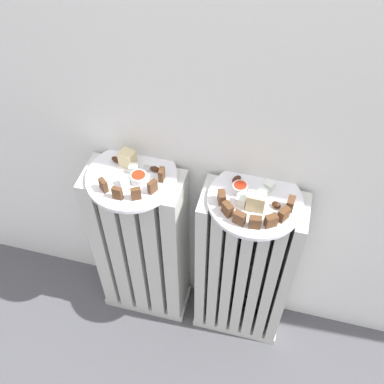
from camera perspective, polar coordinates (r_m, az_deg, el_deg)
The scene contains 31 objects.
ground_plane at distance 1.66m, azimuth -2.60°, elevation -22.31°, with size 6.00×6.00×0.00m, color #4C4C51.
radiator_left at distance 1.51m, azimuth -6.16°, elevation -6.89°, with size 0.29×0.14×0.66m.
radiator_right at distance 1.47m, azimuth 6.39°, elevation -9.56°, with size 0.29×0.14×0.66m.
plate_left at distance 1.25m, azimuth -7.42°, elevation 1.86°, with size 0.25×0.25×0.01m, color white.
plate_right at distance 1.19m, azimuth 7.76°, elevation -1.06°, with size 0.25×0.25×0.01m, color white.
dark_cake_slice_left_0 at distance 1.21m, azimuth -10.81°, elevation 0.84°, with size 0.03×0.01×0.04m, color #56351E.
dark_cake_slice_left_1 at distance 1.18m, azimuth -9.15°, elevation -0.14°, with size 0.03×0.01×0.04m, color #56351E.
dark_cake_slice_left_2 at distance 1.17m, azimuth -6.90°, elevation -0.22°, with size 0.03×0.01×0.04m, color #56351E.
dark_cake_slice_left_3 at distance 1.18m, azimuth -4.86°, elevation 0.65°, with size 0.03×0.01×0.04m, color #56351E.
dark_cake_slice_left_4 at distance 1.21m, azimuth -3.76°, elevation 2.14°, with size 0.03×0.01×0.04m, color #56351E.
marble_cake_slice_left_0 at distance 1.26m, azimuth -7.94°, elevation 4.11°, with size 0.04×0.03×0.04m, color beige.
turkish_delight_left_0 at distance 1.21m, azimuth -8.32°, elevation 1.26°, with size 0.02×0.02×0.02m, color white.
turkish_delight_left_1 at distance 1.24m, azimuth -7.16°, elevation 2.88°, with size 0.02×0.02×0.02m, color white.
medjool_date_left_0 at distance 1.28m, azimuth -9.28°, elevation 3.95°, with size 0.03×0.02×0.02m, color #3D1E0F.
medjool_date_left_1 at distance 1.24m, azimuth -4.59°, elevation 2.82°, with size 0.03×0.02×0.02m, color #3D1E0F.
jam_bowl_left at distance 1.22m, azimuth -6.56°, elevation 1.78°, with size 0.04×0.04×0.02m.
dark_cake_slice_right_0 at distance 1.16m, azimuth 3.66°, elevation -0.69°, with size 0.03×0.02×0.03m, color #56351E.
dark_cake_slice_right_1 at distance 1.14m, azimuth 4.38°, elevation -2.10°, with size 0.03×0.02×0.03m, color #56351E.
dark_cake_slice_right_2 at distance 1.12m, azimuth 5.84°, elevation -3.19°, with size 0.03×0.02×0.03m, color #56351E.
dark_cake_slice_right_3 at distance 1.12m, azimuth 7.75°, elevation -3.71°, with size 0.03×0.02×0.03m, color #56351E.
dark_cake_slice_right_4 at distance 1.13m, azimuth 9.67°, elevation -3.52°, with size 0.03×0.02×0.03m, color #56351E.
dark_cake_slice_right_5 at distance 1.15m, azimuth 11.19°, elevation -2.70°, with size 0.03×0.02×0.03m, color #56351E.
dark_cake_slice_right_6 at distance 1.17m, azimuth 11.99°, elevation -1.43°, with size 0.03×0.02×0.03m, color #56351E.
marble_cake_slice_right_0 at distance 1.15m, azimuth 7.85°, elevation -1.18°, with size 0.05×0.03×0.05m, color beige.
turkish_delight_right_0 at distance 1.19m, azimuth 8.65°, elevation -0.07°, with size 0.02×0.02×0.02m, color white.
turkish_delight_right_1 at distance 1.21m, azimuth 9.46°, elevation 0.80°, with size 0.02×0.02×0.02m, color white.
turkish_delight_right_2 at distance 1.17m, azimuth 6.07°, elevation -1.00°, with size 0.02×0.02×0.02m, color white.
medjool_date_right_0 at distance 1.22m, azimuth 5.49°, elevation 1.57°, with size 0.03×0.02×0.02m, color #3D1E0F.
medjool_date_right_1 at distance 1.17m, azimuth 10.29°, elevation -1.57°, with size 0.02×0.02×0.02m, color #3D1E0F.
jam_bowl_right at distance 1.19m, azimuth 5.90°, elevation 0.48°, with size 0.04×0.04×0.03m.
fork at distance 1.24m, azimuth -6.09°, elevation 1.98°, with size 0.02×0.10×0.00m.
Camera 1 is at (0.20, -0.49, 1.57)m, focal length 43.46 mm.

